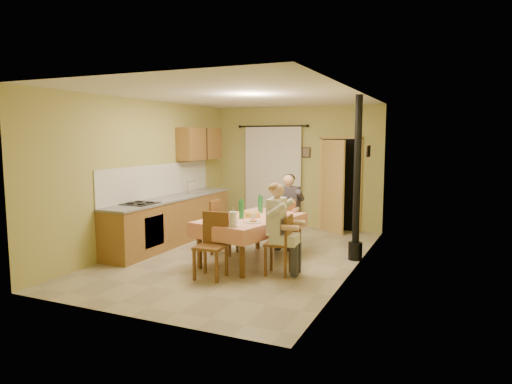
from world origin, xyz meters
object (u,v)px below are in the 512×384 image
at_px(chair_near, 211,259).
at_px(chair_left, 224,238).
at_px(chair_right, 279,256).
at_px(man_right, 279,218).
at_px(stove_flue, 357,201).
at_px(dining_table, 251,240).
at_px(chair_far, 288,234).
at_px(man_far, 288,203).

relative_size(chair_near, chair_left, 1.01).
bearing_deg(chair_right, chair_near, 118.11).
relative_size(chair_left, man_right, 0.70).
bearing_deg(chair_near, stove_flue, -136.96).
height_order(dining_table, chair_near, chair_near).
xyz_separation_m(dining_table, stove_flue, (1.60, 0.84, 0.65)).
distance_m(chair_right, chair_left, 1.57).
relative_size(chair_far, man_right, 0.71).
bearing_deg(stove_flue, chair_left, -166.22).
height_order(chair_near, stove_flue, stove_flue).
relative_size(chair_left, stove_flue, 0.35).
bearing_deg(man_far, man_right, -76.58).
bearing_deg(chair_far, man_far, 90.00).
bearing_deg(man_far, chair_far, -90.00).
bearing_deg(chair_near, chair_left, -73.94).
relative_size(chair_right, chair_left, 0.95).
distance_m(chair_far, chair_right, 1.63).
xyz_separation_m(dining_table, chair_left, (-0.66, 0.28, -0.09)).
bearing_deg(chair_near, man_right, -150.37).
distance_m(chair_left, man_right, 1.67).
height_order(chair_far, man_right, man_right).
xyz_separation_m(chair_left, man_right, (1.35, -0.78, 0.59)).
relative_size(chair_far, man_far, 0.71).
bearing_deg(stove_flue, dining_table, -152.33).
height_order(dining_table, man_far, man_far).
distance_m(dining_table, chair_right, 0.86).
bearing_deg(man_right, dining_table, 49.08).
distance_m(chair_far, man_right, 1.73).
bearing_deg(chair_far, chair_left, -141.07).
xyz_separation_m(man_far, stove_flue, (1.32, -0.25, 0.15)).
height_order(dining_table, man_right, man_right).
bearing_deg(chair_left, dining_table, 62.86).
height_order(chair_far, chair_near, same).
height_order(dining_table, chair_left, chair_left).
distance_m(dining_table, stove_flue, 1.92).
distance_m(chair_right, stove_flue, 1.76).
xyz_separation_m(chair_left, man_far, (0.94, 0.81, 0.59)).
distance_m(chair_far, chair_near, 2.19).
bearing_deg(chair_right, man_far, 9.77).
bearing_deg(chair_right, chair_left, 55.07).
bearing_deg(stove_flue, man_right, -124.30).
bearing_deg(stove_flue, man_far, 169.19).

